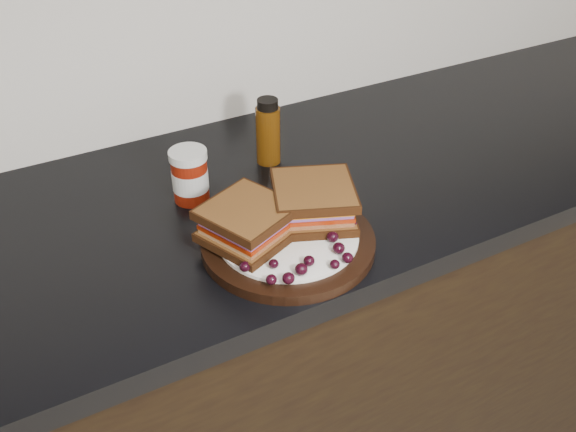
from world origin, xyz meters
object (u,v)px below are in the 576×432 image
(plate, at_px, (288,242))
(condiment_jar, at_px, (190,176))
(sandwich_left, at_px, (248,223))
(oil_bottle, at_px, (268,131))

(plate, relative_size, condiment_jar, 2.86)
(plate, bearing_deg, sandwich_left, 158.22)
(plate, bearing_deg, oil_bottle, 69.60)
(sandwich_left, height_order, condiment_jar, condiment_jar)
(sandwich_left, height_order, oil_bottle, oil_bottle)
(plate, xyz_separation_m, oil_bottle, (0.09, 0.26, 0.06))
(plate, distance_m, condiment_jar, 0.22)
(condiment_jar, bearing_deg, plate, -66.98)
(plate, height_order, sandwich_left, sandwich_left)
(condiment_jar, bearing_deg, sandwich_left, -81.40)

